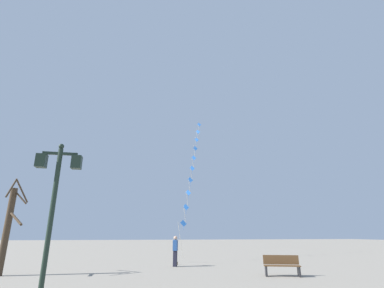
{
  "coord_description": "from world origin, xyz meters",
  "views": [
    {
      "loc": [
        -1.03,
        -0.25,
        1.83
      ],
      "look_at": [
        1.75,
        14.13,
        6.46
      ],
      "focal_mm": 26.67,
      "sensor_mm": 36.0,
      "label": 1
    }
  ],
  "objects_px": {
    "twin_lantern_lamp_post": "(55,188)",
    "kite_train": "(192,168)",
    "park_bench": "(282,266)",
    "bare_tree": "(8,227)",
    "kite_flyer": "(175,250)"
  },
  "relations": [
    {
      "from": "kite_flyer",
      "to": "kite_train",
      "type": "bearing_deg",
      "value": 0.08
    },
    {
      "from": "bare_tree",
      "to": "park_bench",
      "type": "relative_size",
      "value": 2.72
    },
    {
      "from": "kite_train",
      "to": "kite_flyer",
      "type": "distance_m",
      "value": 9.46
    },
    {
      "from": "kite_train",
      "to": "kite_flyer",
      "type": "relative_size",
      "value": 8.05
    },
    {
      "from": "park_bench",
      "to": "kite_flyer",
      "type": "bearing_deg",
      "value": 149.34
    },
    {
      "from": "twin_lantern_lamp_post",
      "to": "bare_tree",
      "type": "xyz_separation_m",
      "value": [
        -3.6,
        6.62,
        -0.97
      ]
    },
    {
      "from": "kite_train",
      "to": "kite_flyer",
      "type": "height_order",
      "value": "kite_train"
    },
    {
      "from": "twin_lantern_lamp_post",
      "to": "park_bench",
      "type": "bearing_deg",
      "value": 24.25
    },
    {
      "from": "kite_flyer",
      "to": "park_bench",
      "type": "height_order",
      "value": "kite_flyer"
    },
    {
      "from": "park_bench",
      "to": "kite_train",
      "type": "bearing_deg",
      "value": 118.53
    },
    {
      "from": "bare_tree",
      "to": "kite_flyer",
      "type": "bearing_deg",
      "value": 15.96
    },
    {
      "from": "kite_flyer",
      "to": "park_bench",
      "type": "relative_size",
      "value": 1.03
    },
    {
      "from": "kite_train",
      "to": "kite_flyer",
      "type": "xyz_separation_m",
      "value": [
        -2.28,
        -6.47,
        -6.51
      ]
    },
    {
      "from": "twin_lantern_lamp_post",
      "to": "park_bench",
      "type": "height_order",
      "value": "twin_lantern_lamp_post"
    },
    {
      "from": "twin_lantern_lamp_post",
      "to": "kite_train",
      "type": "distance_m",
      "value": 17.58
    }
  ]
}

